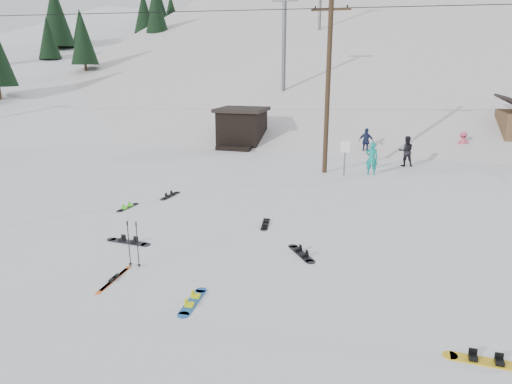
# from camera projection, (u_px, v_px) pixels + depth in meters

# --- Properties ---
(ground) EXTENTS (200.00, 200.00, 0.00)m
(ground) POSITION_uv_depth(u_px,v_px,m) (183.00, 277.00, 12.69)
(ground) COLOR white
(ground) RESTS_ON ground
(ski_slope) EXTENTS (60.00, 85.24, 65.97)m
(ski_slope) POSITION_uv_depth(u_px,v_px,m) (346.00, 190.00, 66.83)
(ski_slope) COLOR silver
(ski_slope) RESTS_ON ground
(ridge_left) EXTENTS (47.54, 95.03, 58.38)m
(ridge_left) POSITION_uv_depth(u_px,v_px,m) (104.00, 179.00, 69.68)
(ridge_left) COLOR white
(ridge_left) RESTS_ON ground
(treeline_left) EXTENTS (20.00, 64.00, 10.00)m
(treeline_left) POSITION_uv_depth(u_px,v_px,m) (73.00, 111.00, 58.79)
(treeline_left) COLOR black
(treeline_left) RESTS_ON ground
(treeline_crest) EXTENTS (50.00, 6.00, 10.00)m
(treeline_crest) POSITION_uv_depth(u_px,v_px,m) (363.00, 95.00, 92.31)
(treeline_crest) COLOR black
(treeline_crest) RESTS_ON ski_slope
(utility_pole) EXTENTS (2.00, 0.26, 9.00)m
(utility_pole) POSITION_uv_depth(u_px,v_px,m) (328.00, 85.00, 23.87)
(utility_pole) COLOR #3A2819
(utility_pole) RESTS_ON ground
(trail_sign) EXTENTS (0.50, 0.09, 1.85)m
(trail_sign) POSITION_uv_depth(u_px,v_px,m) (345.00, 152.00, 24.09)
(trail_sign) COLOR #595B60
(trail_sign) RESTS_ON ground
(lift_hut) EXTENTS (3.40, 4.10, 2.75)m
(lift_hut) POSITION_uv_depth(u_px,v_px,m) (242.00, 127.00, 33.05)
(lift_hut) COLOR black
(lift_hut) RESTS_ON ground
(lift_tower_near) EXTENTS (2.20, 0.36, 8.00)m
(lift_tower_near) POSITION_uv_depth(u_px,v_px,m) (284.00, 39.00, 39.43)
(lift_tower_near) COLOR #595B60
(lift_tower_near) RESTS_ON ski_slope
(hero_snowboard) EXTENTS (0.36, 1.53, 0.11)m
(hero_snowboard) POSITION_uv_depth(u_px,v_px,m) (193.00, 301.00, 11.31)
(hero_snowboard) COLOR blue
(hero_snowboard) RESTS_ON ground
(hero_skis) EXTENTS (0.18, 1.73, 0.09)m
(hero_skis) POSITION_uv_depth(u_px,v_px,m) (114.00, 279.00, 12.50)
(hero_skis) COLOR #CC4A14
(hero_skis) RESTS_ON ground
(ski_poles) EXTENTS (0.38, 0.10, 1.40)m
(ski_poles) POSITION_uv_depth(u_px,v_px,m) (133.00, 244.00, 13.15)
(ski_poles) COLOR black
(ski_poles) RESTS_ON ground
(board_scatter_a) EXTENTS (1.65, 0.41, 0.12)m
(board_scatter_a) POSITION_uv_depth(u_px,v_px,m) (128.00, 242.00, 15.15)
(board_scatter_a) COLOR black
(board_scatter_a) RESTS_ON ground
(board_scatter_b) EXTENTS (0.39, 1.49, 0.10)m
(board_scatter_b) POSITION_uv_depth(u_px,v_px,m) (170.00, 196.00, 20.53)
(board_scatter_b) COLOR black
(board_scatter_b) RESTS_ON ground
(board_scatter_c) EXTENTS (0.35, 1.34, 0.09)m
(board_scatter_c) POSITION_uv_depth(u_px,v_px,m) (128.00, 207.00, 18.86)
(board_scatter_c) COLOR black
(board_scatter_c) RESTS_ON ground
(board_scatter_d) EXTENTS (1.05, 1.35, 0.11)m
(board_scatter_d) POSITION_uv_depth(u_px,v_px,m) (301.00, 253.00, 14.21)
(board_scatter_d) COLOR black
(board_scatter_d) RESTS_ON ground
(board_scatter_e) EXTENTS (1.62, 0.34, 0.11)m
(board_scatter_e) POSITION_uv_depth(u_px,v_px,m) (486.00, 361.00, 9.02)
(board_scatter_e) COLOR yellow
(board_scatter_e) RESTS_ON ground
(board_scatter_f) EXTENTS (0.44, 1.36, 0.10)m
(board_scatter_f) POSITION_uv_depth(u_px,v_px,m) (265.00, 224.00, 16.84)
(board_scatter_f) COLOR black
(board_scatter_f) RESTS_ON ground
(skier_teal) EXTENTS (0.67, 0.46, 1.78)m
(skier_teal) POSITION_uv_depth(u_px,v_px,m) (372.00, 158.00, 24.37)
(skier_teal) COLOR #0D867A
(skier_teal) RESTS_ON ground
(skier_dark) EXTENTS (0.97, 0.82, 1.76)m
(skier_dark) POSITION_uv_depth(u_px,v_px,m) (406.00, 151.00, 26.46)
(skier_dark) COLOR black
(skier_dark) RESTS_ON ground
(skier_pink) EXTENTS (1.02, 0.64, 1.52)m
(skier_pink) POSITION_uv_depth(u_px,v_px,m) (463.00, 144.00, 29.78)
(skier_pink) COLOR #D14961
(skier_pink) RESTS_ON ground
(skier_navy) EXTENTS (1.09, 0.64, 1.75)m
(skier_navy) POSITION_uv_depth(u_px,v_px,m) (366.00, 141.00, 29.88)
(skier_navy) COLOR #1B2344
(skier_navy) RESTS_ON ground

